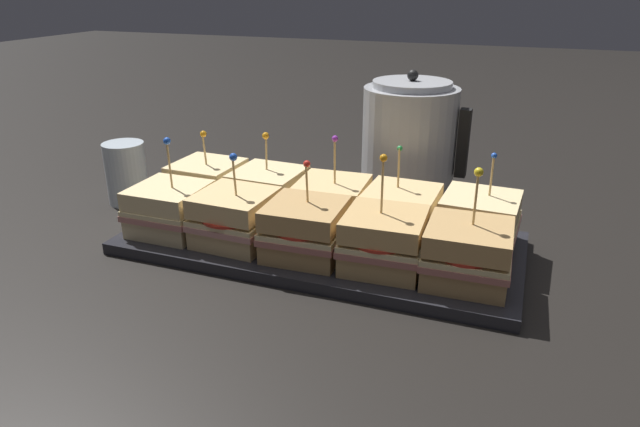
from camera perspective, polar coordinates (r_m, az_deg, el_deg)
The scene contains 14 objects.
ground_plane at distance 0.89m, azimuth -0.00°, elevation -3.50°, with size 6.00×6.00×0.00m, color black.
serving_platter at distance 0.89m, azimuth -0.00°, elevation -2.98°, with size 0.61×0.27×0.02m.
sandwich_front_far_left at distance 0.93m, azimuth -14.75°, elevation 0.46°, with size 0.11×0.11×0.15m.
sandwich_front_left at distance 0.87m, azimuth -8.47°, elevation -0.44°, with size 0.12×0.12×0.14m.
sandwich_front_center at distance 0.82m, azimuth -1.46°, elevation -1.63°, with size 0.12×0.12×0.14m.
sandwich_front_right at distance 0.79m, azimuth 6.43°, elevation -2.73°, with size 0.12×0.12×0.16m.
sandwich_front_far_right at distance 0.77m, azimuth 14.53°, elevation -3.93°, with size 0.12×0.12×0.16m.
sandwich_back_far_left at distance 1.02m, azimuth -11.17°, elevation 2.85°, with size 0.12×0.12×0.14m.
sandwich_back_left at distance 0.96m, azimuth -5.19°, elevation 2.03°, with size 0.12×0.12×0.14m.
sandwich_back_center at distance 0.92m, azimuth 1.15°, elevation 1.08°, with size 0.12×0.12×0.15m.
sandwich_back_right at distance 0.89m, azimuth 8.11°, elevation 0.10°, with size 0.12×0.12×0.14m.
sandwich_back_far_right at distance 0.88m, azimuth 15.63°, elevation -0.77°, with size 0.12×0.12×0.14m.
kettle_steel at distance 1.09m, azimuth 8.91°, elevation 7.14°, with size 0.20×0.17×0.24m.
drinking_glass at distance 1.12m, azimuth -18.79°, elevation 3.85°, with size 0.07×0.07×0.11m.
Camera 1 is at (0.28, -0.75, 0.39)m, focal length 32.00 mm.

